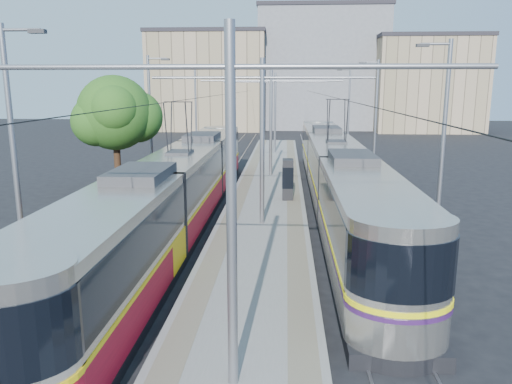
{
  "coord_description": "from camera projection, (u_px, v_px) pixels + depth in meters",
  "views": [
    {
      "loc": [
        1.0,
        -13.02,
        6.17
      ],
      "look_at": [
        -0.28,
        8.37,
        1.6
      ],
      "focal_mm": 35.0,
      "sensor_mm": 36.0,
      "label": 1
    }
  ],
  "objects": [
    {
      "name": "rails",
      "position": [
        269.0,
        188.0,
        30.65
      ],
      "size": [
        8.71,
        70.0,
        0.03
      ],
      "color": "gray",
      "rests_on": "ground"
    },
    {
      "name": "platform",
      "position": [
        269.0,
        186.0,
        30.62
      ],
      "size": [
        4.0,
        50.0,
        0.3
      ],
      "primitive_type": "cube",
      "color": "gray",
      "rests_on": "ground"
    },
    {
      "name": "tram_right",
      "position": [
        335.0,
        170.0,
        26.03
      ],
      "size": [
        2.43,
        32.13,
        5.5
      ],
      "color": "black",
      "rests_on": "ground"
    },
    {
      "name": "ground",
      "position": [
        248.0,
        309.0,
        14.05
      ],
      "size": [
        160.0,
        160.0,
        0.0
      ],
      "primitive_type": "plane",
      "color": "black",
      "rests_on": "ground"
    },
    {
      "name": "track_arrow",
      "position": [
        81.0,
        363.0,
        11.34
      ],
      "size": [
        1.2,
        5.0,
        0.01
      ],
      "primitive_type": "cube",
      "color": "silver",
      "rests_on": "ground"
    },
    {
      "name": "tactile_strip_left",
      "position": [
        246.0,
        183.0,
        30.67
      ],
      "size": [
        0.7,
        50.0,
        0.01
      ],
      "primitive_type": "cube",
      "color": "gray",
      "rests_on": "platform"
    },
    {
      "name": "building_centre",
      "position": [
        320.0,
        69.0,
        74.38
      ],
      "size": [
        18.36,
        14.28,
        17.21
      ],
      "color": "gray",
      "rests_on": "ground"
    },
    {
      "name": "catenary",
      "position": [
        268.0,
        117.0,
        26.93
      ],
      "size": [
        9.2,
        70.0,
        7.0
      ],
      "color": "gray",
      "rests_on": "platform"
    },
    {
      "name": "street_lamps",
      "position": [
        271.0,
        116.0,
        33.68
      ],
      "size": [
        15.18,
        38.22,
        8.0
      ],
      "color": "gray",
      "rests_on": "ground"
    },
    {
      "name": "building_right",
      "position": [
        426.0,
        84.0,
        68.16
      ],
      "size": [
        14.28,
        10.2,
        12.79
      ],
      "color": "tan",
      "rests_on": "ground"
    },
    {
      "name": "shelter",
      "position": [
        288.0,
        178.0,
        26.19
      ],
      "size": [
        0.6,
        0.96,
        2.12
      ],
      "rotation": [
        0.0,
        0.0,
        0.01
      ],
      "color": "black",
      "rests_on": "platform"
    },
    {
      "name": "tram_left",
      "position": [
        181.0,
        189.0,
        21.98
      ],
      "size": [
        2.43,
        29.67,
        5.5
      ],
      "color": "black",
      "rests_on": "ground"
    },
    {
      "name": "building_left",
      "position": [
        210.0,
        81.0,
        71.79
      ],
      "size": [
        16.32,
        12.24,
        13.61
      ],
      "color": "tan",
      "rests_on": "ground"
    },
    {
      "name": "tree",
      "position": [
        121.0,
        114.0,
        28.47
      ],
      "size": [
        4.67,
        4.32,
        6.78
      ],
      "color": "#382314",
      "rests_on": "ground"
    },
    {
      "name": "tactile_strip_right",
      "position": [
        293.0,
        184.0,
        30.5
      ],
      "size": [
        0.7,
        50.0,
        0.01
      ],
      "primitive_type": "cube",
      "color": "gray",
      "rests_on": "platform"
    }
  ]
}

